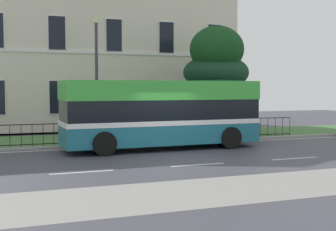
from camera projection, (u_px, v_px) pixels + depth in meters
The scene contains 6 objects.
ground_plane at pixel (171, 154), 17.96m from camera, with size 60.00×56.00×0.18m.
georgian_townhouse at pixel (74, 22), 30.08m from camera, with size 20.27×9.21×13.83m.
iron_verge_railing at pixel (110, 132), 20.62m from camera, with size 19.76×0.04×0.97m.
evergreen_tree at pixel (216, 91), 24.94m from camera, with size 4.63×4.78×6.21m.
single_decker_bus at pixel (162, 113), 19.45m from camera, with size 8.64×2.72×2.96m.
street_lamp_post at pixel (97, 69), 20.90m from camera, with size 0.36×0.24×5.92m.
Camera 1 is at (-6.26, -15.80, 2.66)m, focal length 47.77 mm.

